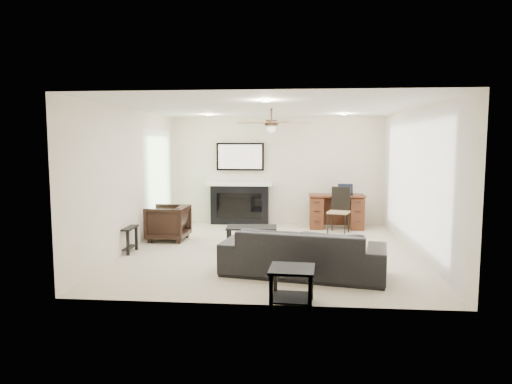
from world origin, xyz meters
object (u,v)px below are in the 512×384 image
desk (336,212)px  armchair (168,223)px  coffee_table (252,237)px  sofa (303,252)px  fireplace_unit (240,184)px

desk → armchair: bearing=-155.6°
coffee_table → desk: desk is taller
sofa → armchair: armchair is taller
coffee_table → fireplace_unit: bearing=99.0°
armchair → coffee_table: 1.79m
sofa → armchair: 3.37m
armchair → desk: size_ratio=0.62×
armchair → desk: desk is taller
sofa → fireplace_unit: size_ratio=1.22×
coffee_table → desk: (1.69, 2.09, 0.18)m
sofa → desk: 3.78m
armchair → fireplace_unit: (1.18, 1.91, 0.61)m
armchair → desk: 3.73m
armchair → coffee_table: (1.70, -0.55, -0.15)m
coffee_table → fireplace_unit: size_ratio=0.47×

